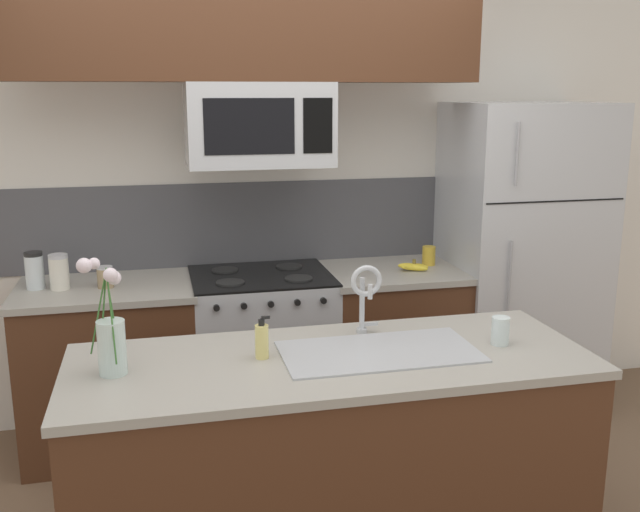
# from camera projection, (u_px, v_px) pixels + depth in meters

# --- Properties ---
(rear_partition) EXTENTS (5.20, 0.10, 2.60)m
(rear_partition) POSITION_uv_depth(u_px,v_px,m) (300.00, 195.00, 4.23)
(rear_partition) COLOR silver
(rear_partition) RESTS_ON ground
(splash_band) EXTENTS (3.27, 0.01, 0.48)m
(splash_band) POSITION_uv_depth(u_px,v_px,m) (252.00, 223.00, 4.14)
(splash_band) COLOR #4C4C51
(splash_band) RESTS_ON rear_partition
(back_counter_left) EXTENTS (0.91, 0.65, 0.91)m
(back_counter_left) POSITION_uv_depth(u_px,v_px,m) (111.00, 368.00, 3.81)
(back_counter_left) COLOR #4C2B19
(back_counter_left) RESTS_ON ground
(back_counter_right) EXTENTS (0.78, 0.65, 0.91)m
(back_counter_right) POSITION_uv_depth(u_px,v_px,m) (390.00, 344.00, 4.16)
(back_counter_right) COLOR #4C2B19
(back_counter_right) RESTS_ON ground
(stove_range) EXTENTS (0.76, 0.64, 0.93)m
(stove_range) POSITION_uv_depth(u_px,v_px,m) (263.00, 354.00, 3.99)
(stove_range) COLOR #B7BABF
(stove_range) RESTS_ON ground
(microwave) EXTENTS (0.74, 0.40, 0.43)m
(microwave) POSITION_uv_depth(u_px,v_px,m) (259.00, 125.00, 3.69)
(microwave) COLOR #B7BABF
(upper_cabinet_band) EXTENTS (2.39, 0.34, 0.60)m
(upper_cabinet_band) POSITION_uv_depth(u_px,v_px,m) (244.00, 20.00, 3.53)
(upper_cabinet_band) COLOR #4C2B19
(refrigerator) EXTENTS (0.85, 0.74, 1.84)m
(refrigerator) POSITION_uv_depth(u_px,v_px,m) (518.00, 259.00, 4.25)
(refrigerator) COLOR #B7BABF
(refrigerator) RESTS_ON ground
(storage_jar_tall) EXTENTS (0.09, 0.09, 0.19)m
(storage_jar_tall) POSITION_uv_depth(u_px,v_px,m) (35.00, 271.00, 3.64)
(storage_jar_tall) COLOR silver
(storage_jar_tall) RESTS_ON back_counter_left
(storage_jar_medium) EXTENTS (0.10, 0.10, 0.18)m
(storage_jar_medium) POSITION_uv_depth(u_px,v_px,m) (59.00, 272.00, 3.63)
(storage_jar_medium) COLOR silver
(storage_jar_medium) RESTS_ON back_counter_left
(storage_jar_short) EXTENTS (0.08, 0.08, 0.11)m
(storage_jar_short) POSITION_uv_depth(u_px,v_px,m) (105.00, 277.00, 3.67)
(storage_jar_short) COLOR #997F5B
(storage_jar_short) RESTS_ON back_counter_left
(banana_bunch) EXTENTS (0.19, 0.12, 0.07)m
(banana_bunch) POSITION_uv_depth(u_px,v_px,m) (414.00, 267.00, 4.02)
(banana_bunch) COLOR yellow
(banana_bunch) RESTS_ON back_counter_right
(coffee_tin) EXTENTS (0.08, 0.08, 0.11)m
(coffee_tin) POSITION_uv_depth(u_px,v_px,m) (429.00, 256.00, 4.15)
(coffee_tin) COLOR gold
(coffee_tin) RESTS_ON back_counter_right
(island_counter) EXTENTS (2.00, 0.75, 0.91)m
(island_counter) POSITION_uv_depth(u_px,v_px,m) (331.00, 464.00, 2.83)
(island_counter) COLOR #4C2B19
(island_counter) RESTS_ON ground
(kitchen_sink) EXTENTS (0.76, 0.40, 0.16)m
(kitchen_sink) POSITION_uv_depth(u_px,v_px,m) (379.00, 369.00, 2.78)
(kitchen_sink) COLOR #ADAFB5
(kitchen_sink) RESTS_ON island_counter
(sink_faucet) EXTENTS (0.14, 0.14, 0.31)m
(sink_faucet) POSITION_uv_depth(u_px,v_px,m) (365.00, 290.00, 2.91)
(sink_faucet) COLOR #B7BABF
(sink_faucet) RESTS_ON island_counter
(dish_soap_bottle) EXTENTS (0.06, 0.05, 0.16)m
(dish_soap_bottle) POSITION_uv_depth(u_px,v_px,m) (262.00, 341.00, 2.70)
(dish_soap_bottle) COLOR #DBCC75
(dish_soap_bottle) RESTS_ON island_counter
(drinking_glass) EXTENTS (0.07, 0.07, 0.11)m
(drinking_glass) POSITION_uv_depth(u_px,v_px,m) (500.00, 331.00, 2.84)
(drinking_glass) COLOR silver
(drinking_glass) RESTS_ON island_counter
(flower_vase) EXTENTS (0.16, 0.18, 0.42)m
(flower_vase) POSITION_uv_depth(u_px,v_px,m) (110.00, 337.00, 2.53)
(flower_vase) COLOR silver
(flower_vase) RESTS_ON island_counter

